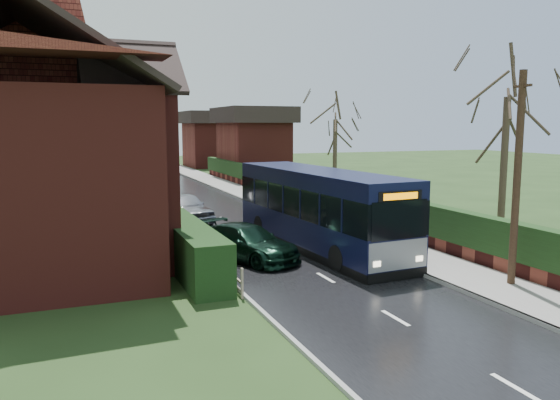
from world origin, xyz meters
name	(u,v)px	position (x,y,z in m)	size (l,w,h in m)	color
ground	(301,264)	(0.00, 0.00, 0.00)	(140.00, 140.00, 0.00)	#2B461E
road	(224,219)	(0.00, 10.00, 0.01)	(6.00, 100.00, 0.02)	black
pavement	(298,213)	(4.25, 10.00, 0.07)	(2.50, 100.00, 0.14)	slate
kerb_right	(278,214)	(3.05, 10.00, 0.07)	(0.12, 100.00, 0.14)	gray
kerb_left	(165,222)	(-3.05, 10.00, 0.05)	(0.12, 100.00, 0.10)	gray
front_hedge	(166,225)	(-3.90, 5.00, 0.80)	(1.20, 16.00, 1.60)	black
picket_fence	(184,232)	(-3.15, 5.00, 0.45)	(0.10, 16.00, 0.90)	gray
right_wall_hedge	(323,195)	(5.80, 10.00, 1.02)	(0.60, 50.00, 1.80)	maroon
brick_house	(32,140)	(-8.73, 4.78, 4.38)	(9.30, 14.60, 10.30)	maroon
bus	(318,210)	(1.64, 1.97, 1.57)	(3.04, 10.53, 3.16)	black
car_silver	(183,207)	(-2.13, 9.95, 0.77)	(1.82, 4.52, 1.54)	#9F9EA2
car_green	(247,243)	(-1.60, 1.28, 0.65)	(1.82, 4.47, 1.30)	black
car_distant	(142,165)	(0.12, 41.96, 0.70)	(1.48, 4.24, 1.40)	black
bus_stop_sign	(311,194)	(3.20, 6.00, 1.68)	(0.14, 0.38, 2.55)	slate
telegraph_pole	(517,180)	(4.80, -5.00, 3.29)	(0.26, 0.83, 6.51)	black
tree_right_near	(508,86)	(9.00, -0.11, 6.45)	(4.00, 4.00, 8.63)	#3C2F23
tree_right_far	(335,114)	(9.00, 14.78, 5.63)	(3.90, 3.90, 7.54)	#3D3024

